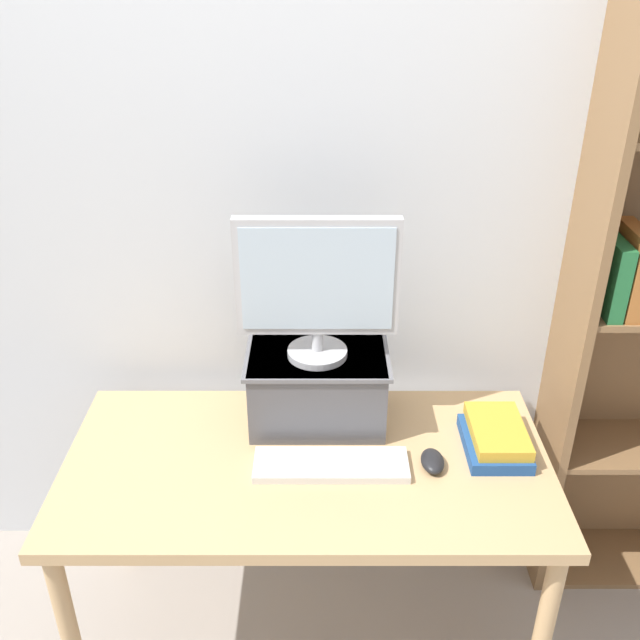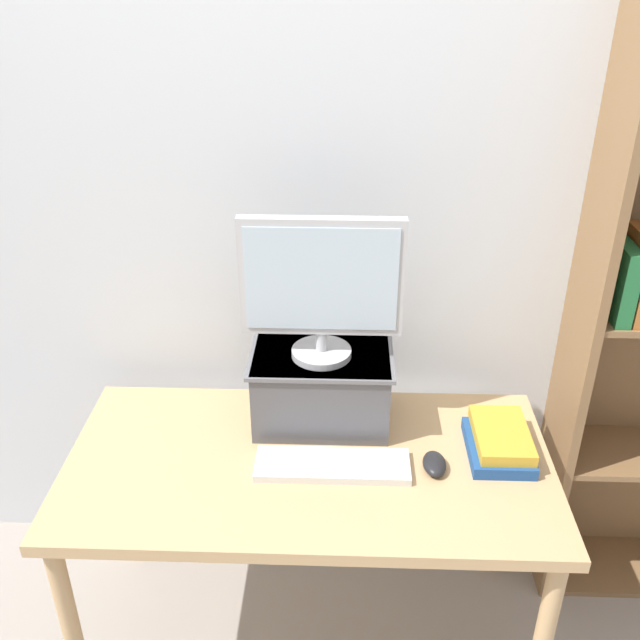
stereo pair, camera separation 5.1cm
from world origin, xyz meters
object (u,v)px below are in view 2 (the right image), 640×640
Objects in this scene: desk at (309,481)px; keyboard at (332,465)px; computer_monitor at (321,285)px; book_stack at (500,442)px; riser_box at (321,387)px; computer_mouse at (434,464)px.

keyboard is at bearing -25.94° from desk.
computer_monitor reaches higher than book_stack.
keyboard is (0.07, -0.03, 0.09)m from desk.
computer_monitor reaches higher than riser_box.
desk is 0.56m from computer_monitor.
book_stack is (0.51, -0.13, -0.09)m from riser_box.
computer_monitor is at bearing -90.00° from riser_box.
computer_mouse is (0.28, 0.01, 0.01)m from keyboard.
computer_mouse is at bearing -34.00° from computer_monitor.
keyboard is (0.04, -0.22, -0.11)m from riser_box.
riser_box is 0.40m from computer_mouse.
desk is at bearing -173.81° from book_stack.
riser_box is at bearing 81.44° from desk.
desk is 0.36m from computer_mouse.
riser_box is 3.99× the size of computer_mouse.
book_stack is (0.47, 0.09, 0.02)m from keyboard.
riser_box is at bearing 99.65° from keyboard.
computer_monitor is (0.03, 0.19, 0.53)m from desk.
desk is at bearing -98.56° from riser_box.
book_stack reaches higher than desk.
book_stack is at bearing 6.19° from desk.
computer_monitor is (0.00, -0.00, 0.33)m from riser_box.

